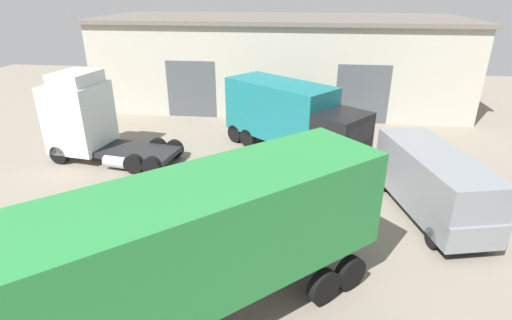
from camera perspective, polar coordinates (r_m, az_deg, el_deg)
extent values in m
plane|color=gray|center=(13.28, -2.45, -12.86)|extent=(60.00, 60.00, 0.00)
cube|color=#B7B2A3|center=(29.59, 3.49, 13.79)|extent=(24.37, 9.16, 5.71)
cube|color=#70665B|center=(29.23, 3.64, 19.55)|extent=(24.87, 9.66, 0.25)
cube|color=#4C5156|center=(26.31, -9.19, 9.94)|extent=(3.20, 0.08, 3.60)
cube|color=#4C5156|center=(25.53, 14.95, 9.04)|extent=(3.20, 0.08, 3.60)
cube|color=silver|center=(21.25, -23.92, 5.66)|extent=(2.76, 2.84, 3.22)
cube|color=silver|center=(20.68, -24.35, 10.60)|extent=(1.99, 2.34, 0.60)
cube|color=black|center=(21.84, -26.60, 7.41)|extent=(0.40, 2.09, 1.16)
cube|color=#232326|center=(19.98, -16.45, 1.13)|extent=(3.94, 2.55, 0.24)
cylinder|color=#B2B2B7|center=(19.61, -19.39, -0.24)|extent=(1.17, 0.72, 0.56)
cylinder|color=black|center=(21.37, -26.27, 0.71)|extent=(0.95, 0.44, 0.91)
cylinder|color=black|center=(22.90, -22.75, 2.78)|extent=(0.95, 0.44, 0.91)
cylinder|color=black|center=(18.96, -17.00, -0.57)|extent=(0.95, 0.44, 0.91)
cylinder|color=black|center=(20.67, -13.81, 1.83)|extent=(0.95, 0.44, 0.91)
cylinder|color=black|center=(18.50, -14.64, -0.89)|extent=(0.95, 0.44, 0.91)
cylinder|color=black|center=(20.26, -11.59, 1.58)|extent=(0.95, 0.44, 0.91)
cube|color=#28843D|center=(9.23, -9.56, -11.23)|extent=(9.23, 8.64, 2.64)
cube|color=#232326|center=(10.12, -8.99, -17.96)|extent=(8.73, 8.08, 0.24)
cylinder|color=black|center=(11.36, 9.65, -17.42)|extent=(0.94, 0.89, 1.00)
cylinder|color=black|center=(12.64, 2.61, -12.22)|extent=(0.94, 0.89, 1.00)
cylinder|color=black|center=(11.94, 13.25, -15.40)|extent=(0.94, 0.89, 1.00)
cylinder|color=black|center=(13.16, 6.14, -10.71)|extent=(0.94, 0.89, 1.00)
cube|color=gray|center=(15.89, 23.91, -2.64)|extent=(3.28, 5.94, 2.10)
cube|color=gray|center=(14.38, 28.24, -9.05)|extent=(2.16, 1.35, 0.90)
cube|color=black|center=(14.18, 28.17, -4.73)|extent=(1.65, 0.48, 0.76)
cylinder|color=black|center=(15.37, 29.67, -9.19)|extent=(0.46, 0.77, 0.72)
cylinder|color=black|center=(14.47, 24.12, -10.09)|extent=(0.46, 0.77, 0.72)
cylinder|color=black|center=(18.29, 22.69, -2.66)|extent=(0.46, 0.77, 0.72)
cylinder|color=black|center=(17.54, 17.81, -3.04)|extent=(0.46, 0.77, 0.72)
cube|color=black|center=(18.57, 12.10, 3.23)|extent=(2.98, 3.06, 2.20)
cube|color=black|center=(17.98, 14.63, 3.65)|extent=(1.31, 1.63, 0.88)
cube|color=#197075|center=(20.59, 3.40, 7.28)|extent=(5.97, 5.41, 2.75)
cylinder|color=black|center=(19.59, 14.64, 0.60)|extent=(0.95, 0.84, 0.97)
cylinder|color=black|center=(17.94, 11.12, -1.24)|extent=(0.95, 0.84, 0.97)
cylinder|color=black|center=(22.62, 2.74, 4.50)|extent=(0.95, 0.84, 0.97)
cylinder|color=black|center=(21.21, -1.12, 3.19)|extent=(0.95, 0.84, 0.97)
cylinder|color=black|center=(23.27, 0.92, 5.07)|extent=(0.95, 0.84, 0.97)
cylinder|color=black|center=(21.90, -2.94, 3.84)|extent=(0.95, 0.84, 0.97)
cube|color=black|center=(16.04, -12.65, -6.40)|extent=(0.40, 0.40, 0.04)
cone|color=orange|center=(15.92, -12.73, -5.61)|extent=(0.36, 0.36, 0.55)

